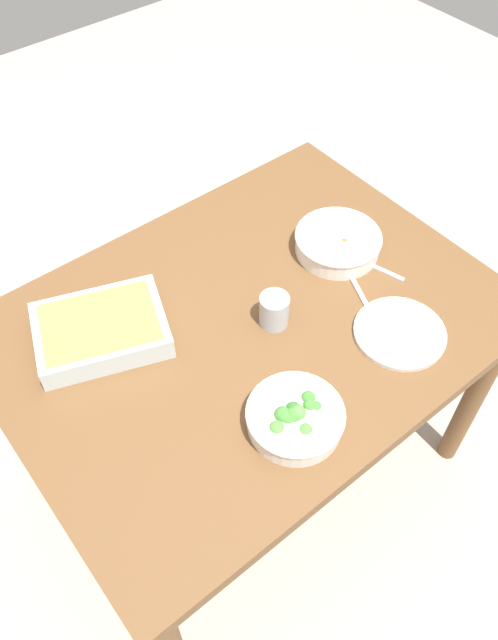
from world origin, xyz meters
The scene contains 9 objects.
ground_plane centered at (0.00, 0.00, 0.00)m, with size 6.00×6.00×0.00m, color #B2A899.
dining_table centered at (0.00, 0.00, 0.65)m, with size 1.20×0.90×0.74m.
stew_bowl centered at (-0.33, -0.04, 0.77)m, with size 0.23×0.23×0.06m.
broccoli_bowl centered at (0.11, 0.29, 0.77)m, with size 0.21×0.21×0.07m.
baking_dish centered at (0.30, -0.17, 0.77)m, with size 0.36×0.31×0.06m.
drink_cup centered at (-0.04, 0.04, 0.78)m, with size 0.07×0.07×0.08m.
side_plate centered at (-0.25, 0.26, 0.75)m, with size 0.22×0.22×0.01m, color silver.
spoon_by_stew centered at (-0.36, 0.04, 0.74)m, with size 0.07×0.17×0.01m.
fork_on_table centered at (-0.26, 0.13, 0.74)m, with size 0.08×0.17×0.01m.
Camera 1 is at (0.61, 0.76, 1.93)m, focal length 35.52 mm.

